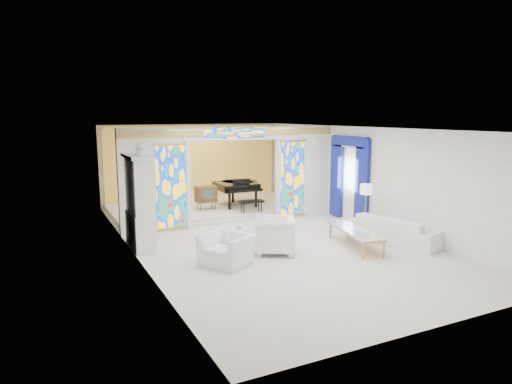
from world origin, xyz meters
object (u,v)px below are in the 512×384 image
sofa (395,229)px  coffee_table (355,231)px  grand_piano (238,186)px  armchair_left (226,249)px  china_cabinet (139,203)px  armchair_right (274,235)px  tv_console (206,194)px

sofa → coffee_table: size_ratio=1.11×
sofa → grand_piano: bearing=2.4°
sofa → armchair_left: bearing=69.6°
china_cabinet → armchair_right: china_cabinet is taller
grand_piano → armchair_left: bearing=-114.8°
sofa → grand_piano: 6.15m
armchair_right → coffee_table: (2.08, -0.51, -0.01)m
armchair_right → sofa: size_ratio=0.40×
grand_piano → tv_console: size_ratio=3.16×
china_cabinet → sofa: (6.17, -2.53, -0.81)m
sofa → tv_console: tv_console is taller
sofa → tv_console: bearing=14.5°
china_cabinet → grand_piano: (4.18, 3.27, -0.32)m
china_cabinet → armchair_left: 2.77m
china_cabinet → armchair_right: 3.51m
sofa → grand_piano: (-1.99, 5.80, 0.49)m
armchair_left → armchair_right: size_ratio=1.09×
armchair_left → grand_piano: 6.14m
grand_piano → coffee_table: bearing=-81.0°
china_cabinet → armchair_left: china_cabinet is taller
armchair_right → coffee_table: size_ratio=0.45×
grand_piano → tv_console: grand_piano is taller
china_cabinet → tv_console: (2.85, 2.98, -0.48)m
armchair_right → sofa: bearing=108.3°
coffee_table → grand_piano: 5.77m
china_cabinet → grand_piano: bearing=38.1°
coffee_table → tv_console: (-2.07, 5.42, 0.26)m
grand_piano → armchair_right: bearing=-102.8°
tv_console → china_cabinet: bearing=-134.2°
sofa → china_cabinet: bearing=51.1°
grand_piano → china_cabinet: bearing=-140.4°
armchair_left → coffee_table: bearing=55.6°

